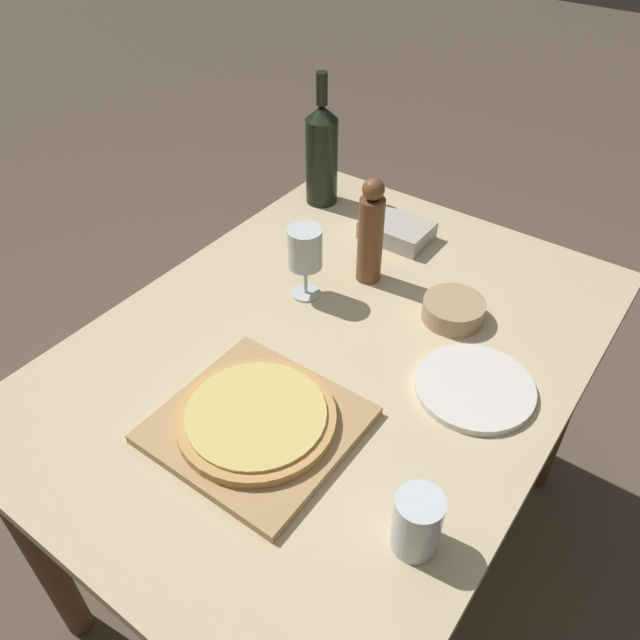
% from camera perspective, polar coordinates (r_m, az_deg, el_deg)
% --- Properties ---
extents(ground_plane, '(12.00, 12.00, 0.00)m').
position_cam_1_polar(ground_plane, '(1.84, 0.87, -19.84)').
color(ground_plane, brown).
extents(dining_table, '(0.89, 1.20, 0.76)m').
position_cam_1_polar(dining_table, '(1.31, 1.16, -5.70)').
color(dining_table, '#CCB78E').
rests_on(dining_table, ground_plane).
extents(cutting_board, '(0.32, 0.31, 0.02)m').
position_cam_1_polar(cutting_board, '(1.09, -5.77, -9.52)').
color(cutting_board, tan).
rests_on(cutting_board, dining_table).
extents(pizza, '(0.27, 0.27, 0.02)m').
position_cam_1_polar(pizza, '(1.07, -5.84, -8.82)').
color(pizza, tan).
rests_on(pizza, cutting_board).
extents(wine_bottle, '(0.08, 0.08, 0.34)m').
position_cam_1_polar(wine_bottle, '(1.62, 0.16, 15.01)').
color(wine_bottle, black).
rests_on(wine_bottle, dining_table).
extents(pepper_mill, '(0.05, 0.05, 0.25)m').
position_cam_1_polar(pepper_mill, '(1.34, 4.65, 7.90)').
color(pepper_mill, brown).
rests_on(pepper_mill, dining_table).
extents(wine_glass, '(0.07, 0.07, 0.16)m').
position_cam_1_polar(wine_glass, '(1.29, -1.38, 6.39)').
color(wine_glass, silver).
rests_on(wine_glass, dining_table).
extents(small_bowl, '(0.13, 0.13, 0.04)m').
position_cam_1_polar(small_bowl, '(1.31, 12.09, 0.91)').
color(small_bowl, tan).
rests_on(small_bowl, dining_table).
extents(drinking_tumbler, '(0.07, 0.07, 0.11)m').
position_cam_1_polar(drinking_tumbler, '(0.93, 8.84, -17.83)').
color(drinking_tumbler, silver).
rests_on(drinking_tumbler, dining_table).
extents(dinner_plate, '(0.22, 0.22, 0.01)m').
position_cam_1_polar(dinner_plate, '(1.18, 13.95, -5.99)').
color(dinner_plate, silver).
rests_on(dinner_plate, dining_table).
extents(food_container, '(0.16, 0.12, 0.04)m').
position_cam_1_polar(food_container, '(1.53, 7.04, 8.13)').
color(food_container, '#BCB7AD').
rests_on(food_container, dining_table).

